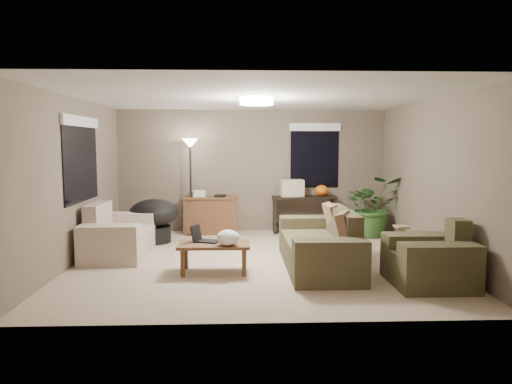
{
  "coord_description": "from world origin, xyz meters",
  "views": [
    {
      "loc": [
        -0.26,
        -6.93,
        1.8
      ],
      "look_at": [
        0.0,
        0.2,
        1.05
      ],
      "focal_mm": 32.0,
      "sensor_mm": 36.0,
      "label": 1
    }
  ],
  "objects_px": {
    "houseplant": "(373,213)",
    "desk": "(211,215)",
    "coffee_table": "(214,248)",
    "cat_scratching_post": "(401,243)",
    "papasan_chair": "(154,217)",
    "loveseat": "(118,237)",
    "floor_lamp": "(190,155)",
    "main_sofa": "(321,247)",
    "armchair": "(430,262)",
    "console_table": "(304,211)"
  },
  "relations": [
    {
      "from": "houseplant",
      "to": "desk",
      "type": "bearing_deg",
      "value": 172.62
    },
    {
      "from": "coffee_table",
      "to": "cat_scratching_post",
      "type": "height_order",
      "value": "cat_scratching_post"
    },
    {
      "from": "papasan_chair",
      "to": "houseplant",
      "type": "distance_m",
      "value": 4.19
    },
    {
      "from": "papasan_chair",
      "to": "houseplant",
      "type": "bearing_deg",
      "value": 5.59
    },
    {
      "from": "coffee_table",
      "to": "loveseat",
      "type": "bearing_deg",
      "value": 146.11
    },
    {
      "from": "floor_lamp",
      "to": "cat_scratching_post",
      "type": "distance_m",
      "value": 4.28
    },
    {
      "from": "desk",
      "to": "cat_scratching_post",
      "type": "height_order",
      "value": "desk"
    },
    {
      "from": "main_sofa",
      "to": "desk",
      "type": "height_order",
      "value": "main_sofa"
    },
    {
      "from": "papasan_chair",
      "to": "floor_lamp",
      "type": "xyz_separation_m",
      "value": [
        0.6,
        0.7,
        1.13
      ]
    },
    {
      "from": "coffee_table",
      "to": "papasan_chair",
      "type": "relative_size",
      "value": 0.96
    },
    {
      "from": "coffee_table",
      "to": "floor_lamp",
      "type": "relative_size",
      "value": 0.52
    },
    {
      "from": "armchair",
      "to": "console_table",
      "type": "xyz_separation_m",
      "value": [
        -1.13,
        3.51,
        0.14
      ]
    },
    {
      "from": "main_sofa",
      "to": "coffee_table",
      "type": "relative_size",
      "value": 2.2
    },
    {
      "from": "loveseat",
      "to": "papasan_chair",
      "type": "distance_m",
      "value": 1.05
    },
    {
      "from": "armchair",
      "to": "houseplant",
      "type": "xyz_separation_m",
      "value": [
        0.16,
        3.11,
        0.17
      ]
    },
    {
      "from": "console_table",
      "to": "armchair",
      "type": "bearing_deg",
      "value": -72.23
    },
    {
      "from": "papasan_chair",
      "to": "desk",
      "type": "bearing_deg",
      "value": 39.93
    },
    {
      "from": "papasan_chair",
      "to": "floor_lamp",
      "type": "relative_size",
      "value": 0.55
    },
    {
      "from": "coffee_table",
      "to": "cat_scratching_post",
      "type": "xyz_separation_m",
      "value": [
        2.95,
        0.82,
        -0.14
      ]
    },
    {
      "from": "armchair",
      "to": "cat_scratching_post",
      "type": "distance_m",
      "value": 1.48
    },
    {
      "from": "desk",
      "to": "floor_lamp",
      "type": "xyz_separation_m",
      "value": [
        -0.38,
        -0.12,
        1.22
      ]
    },
    {
      "from": "cat_scratching_post",
      "to": "armchair",
      "type": "bearing_deg",
      "value": -96.01
    },
    {
      "from": "floor_lamp",
      "to": "houseplant",
      "type": "xyz_separation_m",
      "value": [
        3.57,
        -0.29,
        -1.13
      ]
    },
    {
      "from": "console_table",
      "to": "desk",
      "type": "bearing_deg",
      "value": 179.83
    },
    {
      "from": "coffee_table",
      "to": "console_table",
      "type": "bearing_deg",
      "value": 59.67
    },
    {
      "from": "armchair",
      "to": "desk",
      "type": "bearing_deg",
      "value": 130.7
    },
    {
      "from": "loveseat",
      "to": "coffee_table",
      "type": "distance_m",
      "value": 1.96
    },
    {
      "from": "armchair",
      "to": "floor_lamp",
      "type": "distance_m",
      "value": 4.99
    },
    {
      "from": "desk",
      "to": "papasan_chair",
      "type": "height_order",
      "value": "papasan_chair"
    },
    {
      "from": "desk",
      "to": "houseplant",
      "type": "bearing_deg",
      "value": -7.38
    },
    {
      "from": "coffee_table",
      "to": "houseplant",
      "type": "distance_m",
      "value": 3.85
    },
    {
      "from": "coffee_table",
      "to": "desk",
      "type": "xyz_separation_m",
      "value": [
        -0.23,
        2.87,
        0.02
      ]
    },
    {
      "from": "console_table",
      "to": "cat_scratching_post",
      "type": "relative_size",
      "value": 2.6
    },
    {
      "from": "armchair",
      "to": "coffee_table",
      "type": "height_order",
      "value": "armchair"
    },
    {
      "from": "main_sofa",
      "to": "papasan_chair",
      "type": "relative_size",
      "value": 2.11
    },
    {
      "from": "cat_scratching_post",
      "to": "houseplant",
      "type": "bearing_deg",
      "value": 89.68
    },
    {
      "from": "main_sofa",
      "to": "loveseat",
      "type": "distance_m",
      "value": 3.29
    },
    {
      "from": "coffee_table",
      "to": "console_table",
      "type": "relative_size",
      "value": 0.77
    },
    {
      "from": "coffee_table",
      "to": "houseplant",
      "type": "xyz_separation_m",
      "value": [
        2.96,
        2.45,
        0.11
      ]
    },
    {
      "from": "coffee_table",
      "to": "papasan_chair",
      "type": "xyz_separation_m",
      "value": [
        -1.21,
        2.04,
        0.11
      ]
    },
    {
      "from": "console_table",
      "to": "floor_lamp",
      "type": "relative_size",
      "value": 0.68
    },
    {
      "from": "papasan_chair",
      "to": "cat_scratching_post",
      "type": "xyz_separation_m",
      "value": [
        4.16,
        -1.22,
        -0.25
      ]
    },
    {
      "from": "console_table",
      "to": "papasan_chair",
      "type": "distance_m",
      "value": 3.0
    },
    {
      "from": "floor_lamp",
      "to": "houseplant",
      "type": "height_order",
      "value": "floor_lamp"
    },
    {
      "from": "armchair",
      "to": "houseplant",
      "type": "height_order",
      "value": "houseplant"
    },
    {
      "from": "main_sofa",
      "to": "loveseat",
      "type": "xyz_separation_m",
      "value": [
        -3.18,
        0.84,
        0.0
      ]
    },
    {
      "from": "main_sofa",
      "to": "cat_scratching_post",
      "type": "height_order",
      "value": "main_sofa"
    },
    {
      "from": "main_sofa",
      "to": "floor_lamp",
      "type": "distance_m",
      "value": 3.55
    },
    {
      "from": "papasan_chair",
      "to": "loveseat",
      "type": "bearing_deg",
      "value": -113.83
    },
    {
      "from": "floor_lamp",
      "to": "papasan_chair",
      "type": "bearing_deg",
      "value": -130.6
    }
  ]
}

